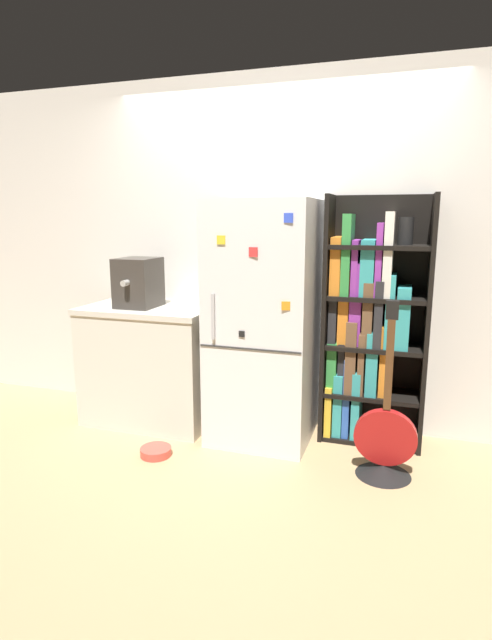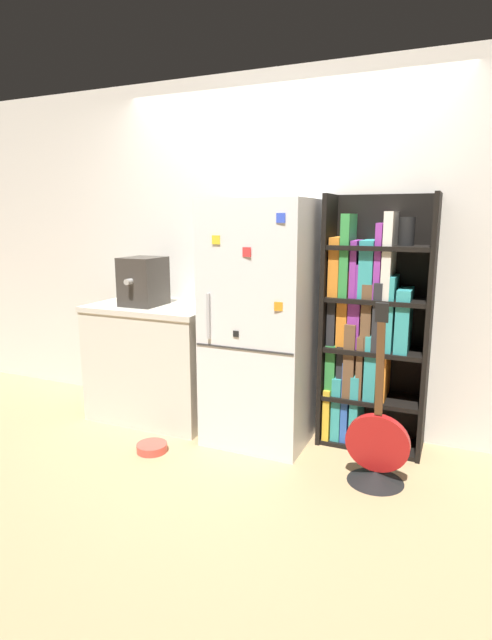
{
  "view_description": "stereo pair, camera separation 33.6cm",
  "coord_description": "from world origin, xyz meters",
  "px_view_note": "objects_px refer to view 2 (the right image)",
  "views": [
    {
      "loc": [
        0.94,
        -3.19,
        1.57
      ],
      "look_at": [
        -0.15,
        0.15,
        0.85
      ],
      "focal_mm": 28.0,
      "sensor_mm": 36.0,
      "label": 1
    },
    {
      "loc": [
        1.25,
        -3.08,
        1.57
      ],
      "look_at": [
        -0.15,
        0.15,
        0.85
      ],
      "focal_mm": 28.0,
      "sensor_mm": 36.0,
      "label": 2
    }
  ],
  "objects_px": {
    "refrigerator": "(263,323)",
    "guitar": "(376,456)",
    "bookshelf": "(368,328)",
    "pet_bowl": "(152,447)",
    "espresso_machine": "(143,281)"
  },
  "relations": [
    {
      "from": "bookshelf",
      "to": "espresso_machine",
      "type": "xyz_separation_m",
      "value": [
        -1.67,
        -0.21,
        0.26
      ]
    },
    {
      "from": "refrigerator",
      "to": "bookshelf",
      "type": "height_order",
      "value": "bookshelf"
    },
    {
      "from": "refrigerator",
      "to": "pet_bowl",
      "type": "xyz_separation_m",
      "value": [
        -0.6,
        -0.54,
        -0.81
      ]
    },
    {
      "from": "espresso_machine",
      "to": "guitar",
      "type": "height_order",
      "value": "espresso_machine"
    },
    {
      "from": "bookshelf",
      "to": "pet_bowl",
      "type": "height_order",
      "value": "bookshelf"
    },
    {
      "from": "refrigerator",
      "to": "pet_bowl",
      "type": "bearing_deg",
      "value": -137.65
    },
    {
      "from": "refrigerator",
      "to": "guitar",
      "type": "relative_size",
      "value": 1.51
    },
    {
      "from": "bookshelf",
      "to": "guitar",
      "type": "xyz_separation_m",
      "value": [
        0.18,
        -0.53,
        -0.66
      ]
    },
    {
      "from": "guitar",
      "to": "pet_bowl",
      "type": "xyz_separation_m",
      "value": [
        -1.47,
        -0.2,
        -0.13
      ]
    },
    {
      "from": "refrigerator",
      "to": "bookshelf",
      "type": "relative_size",
      "value": 0.98
    },
    {
      "from": "espresso_machine",
      "to": "pet_bowl",
      "type": "bearing_deg",
      "value": -53.86
    },
    {
      "from": "guitar",
      "to": "pet_bowl",
      "type": "distance_m",
      "value": 1.49
    },
    {
      "from": "refrigerator",
      "to": "guitar",
      "type": "height_order",
      "value": "refrigerator"
    },
    {
      "from": "guitar",
      "to": "espresso_machine",
      "type": "bearing_deg",
      "value": 170.17
    },
    {
      "from": "bookshelf",
      "to": "pet_bowl",
      "type": "bearing_deg",
      "value": -150.44
    }
  ]
}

